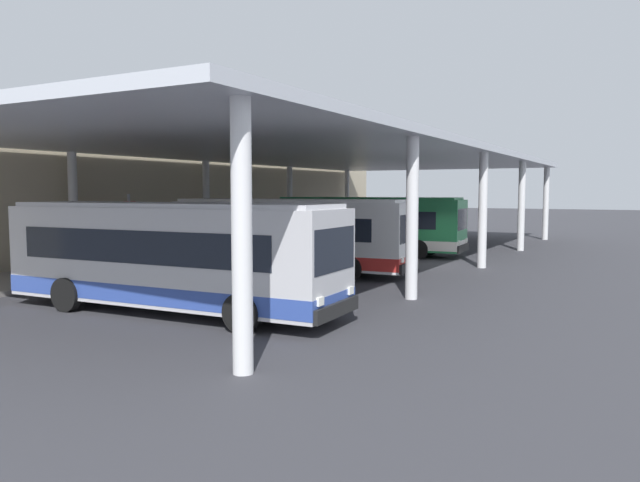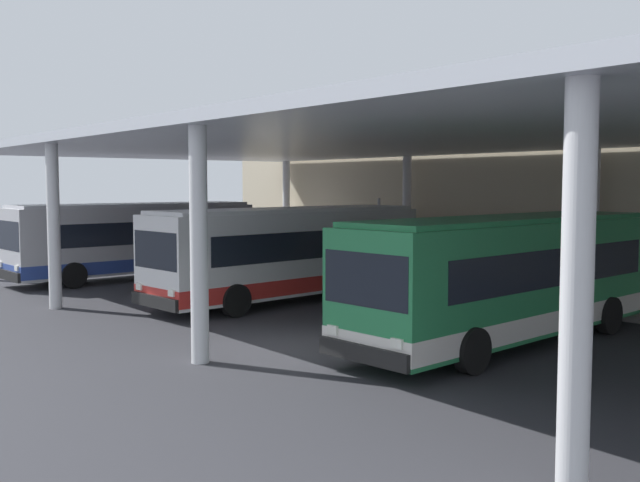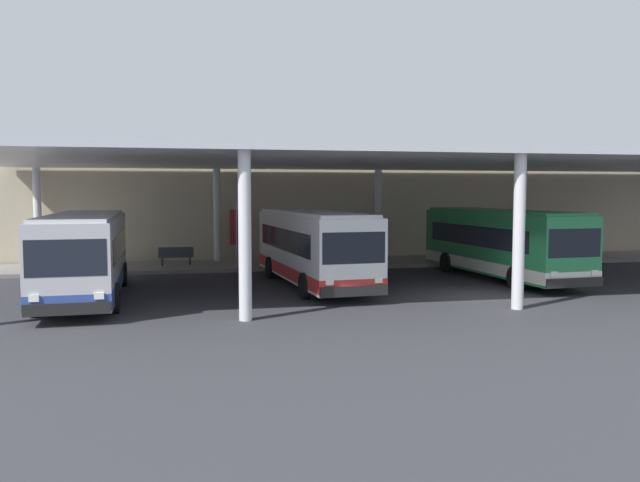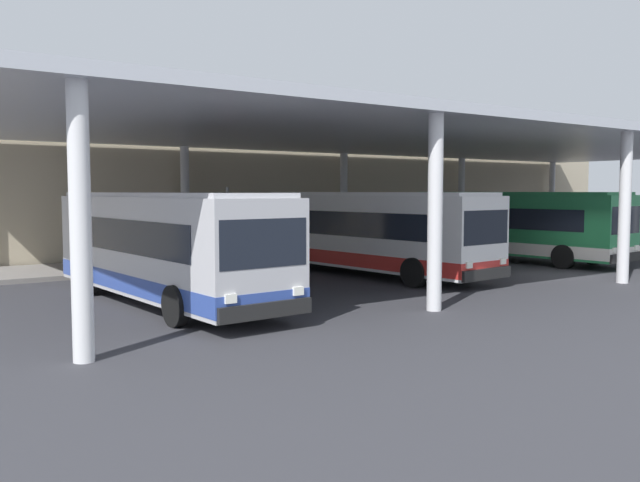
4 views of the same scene
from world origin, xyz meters
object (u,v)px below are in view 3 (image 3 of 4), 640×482
bus_second_bay (313,247)px  bus_middle_bay (500,243)px  bus_nearest_bay (85,255)px  bench_waiting (176,256)px  trash_bin (242,254)px  banner_sign (237,231)px

bus_second_bay → bus_middle_bay: bearing=1.9°
bus_nearest_bay → bench_waiting: 9.64m
trash_bin → banner_sign: banner_sign is taller
bench_waiting → banner_sign: size_ratio=0.56×
banner_sign → bench_waiting: bearing=164.1°
bus_middle_bay → banner_sign: banner_sign is taller
bus_middle_bay → trash_bin: bearing=146.1°
bus_second_bay → bus_middle_bay: same height
bus_nearest_bay → trash_bin: (6.65, 9.22, -0.98)m
bus_middle_bay → trash_bin: (-11.10, 7.46, -0.98)m
bench_waiting → bus_middle_bay: bearing=-26.6°
bus_nearest_bay → bus_middle_bay: bearing=5.7°
bus_middle_bay → trash_bin: size_ratio=10.88×
bus_nearest_bay → bus_second_bay: 9.08m
trash_bin → banner_sign: bearing=-108.5°
bus_nearest_bay → bench_waiting: (3.22, 9.03, -0.99)m
bus_nearest_bay → banner_sign: banner_sign is taller
bus_second_bay → bench_waiting: size_ratio=5.94×
bench_waiting → banner_sign: (3.07, -0.88, 1.32)m
bus_middle_bay → bench_waiting: size_ratio=5.93×
bus_second_bay → bus_nearest_bay: bearing=-170.6°
bench_waiting → banner_sign: bearing=-15.9°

